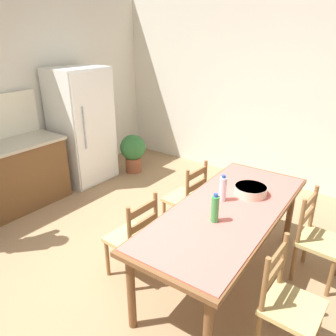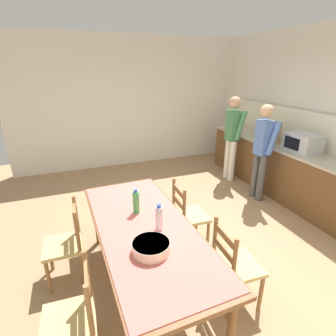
% 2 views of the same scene
% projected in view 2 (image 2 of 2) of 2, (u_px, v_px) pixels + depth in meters
% --- Properties ---
extents(ground_plane, '(8.32, 8.32, 0.00)m').
position_uv_depth(ground_plane, '(185.00, 236.00, 3.71)').
color(ground_plane, '#9E7A56').
extents(wall_left, '(0.12, 5.20, 2.90)m').
position_uv_depth(wall_left, '(128.00, 103.00, 6.02)').
color(wall_left, silver).
rests_on(wall_left, ground).
extents(kitchen_counter, '(3.41, 0.66, 0.92)m').
position_uv_depth(kitchen_counter, '(276.00, 167.00, 4.95)').
color(kitchen_counter, brown).
rests_on(kitchen_counter, ground).
extents(counter_splashback, '(3.37, 0.03, 0.60)m').
position_uv_depth(counter_splashback, '(296.00, 126.00, 4.77)').
color(counter_splashback, '#EFE8CB').
rests_on(counter_splashback, kitchen_counter).
extents(microwave, '(0.50, 0.39, 0.30)m').
position_uv_depth(microwave, '(303.00, 143.00, 4.28)').
color(microwave, '#B2B7BC').
rests_on(microwave, kitchen_counter).
extents(paper_bag, '(0.24, 0.16, 0.36)m').
position_uv_depth(paper_bag, '(273.00, 132.00, 4.86)').
color(paper_bag, tan).
rests_on(paper_bag, kitchen_counter).
extents(dining_table, '(2.22, 0.97, 0.78)m').
position_uv_depth(dining_table, '(145.00, 232.00, 2.59)').
color(dining_table, brown).
rests_on(dining_table, ground).
extents(bottle_near_centre, '(0.07, 0.07, 0.27)m').
position_uv_depth(bottle_near_centre, '(136.00, 202.00, 2.76)').
color(bottle_near_centre, green).
rests_on(bottle_near_centre, dining_table).
extents(bottle_off_centre, '(0.07, 0.07, 0.27)m').
position_uv_depth(bottle_off_centre, '(159.00, 218.00, 2.47)').
color(bottle_off_centre, silver).
rests_on(bottle_off_centre, dining_table).
extents(serving_bowl, '(0.32, 0.32, 0.09)m').
position_uv_depth(serving_bowl, '(151.00, 246.00, 2.19)').
color(serving_bowl, beige).
rests_on(serving_bowl, dining_table).
extents(chair_side_near_right, '(0.44, 0.42, 0.91)m').
position_uv_depth(chair_side_near_right, '(74.00, 319.00, 1.99)').
color(chair_side_near_right, olive).
rests_on(chair_side_near_right, ground).
extents(chair_side_near_left, '(0.43, 0.41, 0.91)m').
position_uv_depth(chair_side_near_left, '(67.00, 244.00, 2.84)').
color(chair_side_near_left, olive).
rests_on(chair_side_near_left, ground).
extents(chair_side_far_left, '(0.43, 0.41, 0.91)m').
position_uv_depth(chair_side_far_left, '(188.00, 215.00, 3.38)').
color(chair_side_far_left, olive).
rests_on(chair_side_far_left, ground).
extents(chair_side_far_right, '(0.44, 0.42, 0.91)m').
position_uv_depth(chair_side_far_right, '(234.00, 265.00, 2.54)').
color(chair_side_far_right, olive).
rests_on(chair_side_far_right, ground).
extents(person_at_sink, '(0.43, 0.30, 1.71)m').
position_uv_depth(person_at_sink, '(232.00, 135.00, 5.25)').
color(person_at_sink, silver).
rests_on(person_at_sink, ground).
extents(person_at_counter, '(0.42, 0.29, 1.67)m').
position_uv_depth(person_at_counter, '(262.00, 148.00, 4.45)').
color(person_at_counter, '#4C4C4C').
rests_on(person_at_counter, ground).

